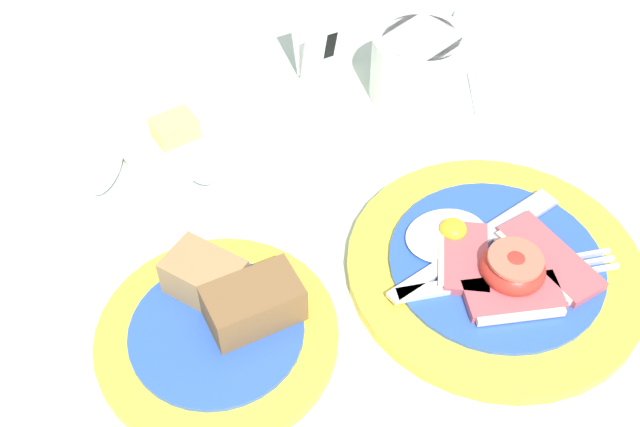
{
  "coord_description": "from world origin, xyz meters",
  "views": [
    {
      "loc": [
        -0.19,
        -0.32,
        0.5
      ],
      "look_at": [
        -0.03,
        0.08,
        0.02
      ],
      "focal_mm": 42.0,
      "sensor_mm": 36.0,
      "label": 1
    }
  ],
  "objects_px": {
    "bread_plate": "(220,321)",
    "butter_dish": "(177,138)",
    "teaspoon_by_saucer": "(467,39)",
    "sugar_cup": "(419,64)",
    "teaspoon_stray": "(99,190)",
    "breakfast_plate": "(496,266)",
    "teaspoon_near_cup": "(205,180)",
    "number_card": "(324,41)"
  },
  "relations": [
    {
      "from": "bread_plate",
      "to": "butter_dish",
      "type": "relative_size",
      "value": 1.71
    },
    {
      "from": "teaspoon_by_saucer",
      "to": "sugar_cup",
      "type": "bearing_deg",
      "value": 144.84
    },
    {
      "from": "teaspoon_stray",
      "to": "bread_plate",
      "type": "bearing_deg",
      "value": -136.18
    },
    {
      "from": "sugar_cup",
      "to": "butter_dish",
      "type": "height_order",
      "value": "sugar_cup"
    },
    {
      "from": "breakfast_plate",
      "to": "sugar_cup",
      "type": "distance_m",
      "value": 0.24
    },
    {
      "from": "bread_plate",
      "to": "butter_dish",
      "type": "bearing_deg",
      "value": 84.0
    },
    {
      "from": "teaspoon_near_cup",
      "to": "bread_plate",
      "type": "bearing_deg",
      "value": 155.91
    },
    {
      "from": "number_card",
      "to": "teaspoon_stray",
      "type": "relative_size",
      "value": 0.4
    },
    {
      "from": "bread_plate",
      "to": "number_card",
      "type": "relative_size",
      "value": 2.56
    },
    {
      "from": "teaspoon_stray",
      "to": "teaspoon_near_cup",
      "type": "bearing_deg",
      "value": -78.76
    },
    {
      "from": "teaspoon_by_saucer",
      "to": "teaspoon_near_cup",
      "type": "bearing_deg",
      "value": 130.06
    },
    {
      "from": "sugar_cup",
      "to": "teaspoon_by_saucer",
      "type": "distance_m",
      "value": 0.12
    },
    {
      "from": "number_card",
      "to": "teaspoon_near_cup",
      "type": "distance_m",
      "value": 0.21
    },
    {
      "from": "teaspoon_near_cup",
      "to": "teaspoon_stray",
      "type": "xyz_separation_m",
      "value": [
        -0.09,
        0.02,
        0.0
      ]
    },
    {
      "from": "breakfast_plate",
      "to": "teaspoon_by_saucer",
      "type": "xyz_separation_m",
      "value": [
        0.14,
        0.3,
        -0.01
      ]
    },
    {
      "from": "breakfast_plate",
      "to": "teaspoon_near_cup",
      "type": "bearing_deg",
      "value": 135.23
    },
    {
      "from": "teaspoon_by_saucer",
      "to": "teaspoon_stray",
      "type": "distance_m",
      "value": 0.44
    },
    {
      "from": "number_card",
      "to": "butter_dish",
      "type": "bearing_deg",
      "value": -168.38
    },
    {
      "from": "breakfast_plate",
      "to": "bread_plate",
      "type": "relative_size",
      "value": 1.31
    },
    {
      "from": "breakfast_plate",
      "to": "number_card",
      "type": "height_order",
      "value": "number_card"
    },
    {
      "from": "sugar_cup",
      "to": "teaspoon_near_cup",
      "type": "distance_m",
      "value": 0.25
    },
    {
      "from": "butter_dish",
      "to": "teaspoon_stray",
      "type": "xyz_separation_m",
      "value": [
        -0.08,
        -0.04,
        -0.0
      ]
    },
    {
      "from": "number_card",
      "to": "sugar_cup",
      "type": "bearing_deg",
      "value": -49.94
    },
    {
      "from": "bread_plate",
      "to": "breakfast_plate",
      "type": "bearing_deg",
      "value": -7.82
    },
    {
      "from": "bread_plate",
      "to": "teaspoon_stray",
      "type": "bearing_deg",
      "value": 107.81
    },
    {
      "from": "butter_dish",
      "to": "teaspoon_near_cup",
      "type": "distance_m",
      "value": 0.06
    },
    {
      "from": "sugar_cup",
      "to": "butter_dish",
      "type": "bearing_deg",
      "value": 175.89
    },
    {
      "from": "breakfast_plate",
      "to": "sugar_cup",
      "type": "height_order",
      "value": "sugar_cup"
    },
    {
      "from": "sugar_cup",
      "to": "number_card",
      "type": "relative_size",
      "value": 1.33
    },
    {
      "from": "number_card",
      "to": "teaspoon_near_cup",
      "type": "height_order",
      "value": "number_card"
    },
    {
      "from": "sugar_cup",
      "to": "number_card",
      "type": "height_order",
      "value": "number_card"
    },
    {
      "from": "number_card",
      "to": "teaspoon_by_saucer",
      "type": "bearing_deg",
      "value": -10.02
    },
    {
      "from": "sugar_cup",
      "to": "teaspoon_by_saucer",
      "type": "height_order",
      "value": "sugar_cup"
    },
    {
      "from": "butter_dish",
      "to": "number_card",
      "type": "relative_size",
      "value": 1.5
    },
    {
      "from": "teaspoon_by_saucer",
      "to": "teaspoon_stray",
      "type": "height_order",
      "value": "same"
    },
    {
      "from": "teaspoon_by_saucer",
      "to": "bread_plate",
      "type": "bearing_deg",
      "value": 148.51
    },
    {
      "from": "teaspoon_by_saucer",
      "to": "teaspoon_near_cup",
      "type": "xyz_separation_m",
      "value": [
        -0.34,
        -0.1,
        0.0
      ]
    },
    {
      "from": "bread_plate",
      "to": "butter_dish",
      "type": "distance_m",
      "value": 0.23
    },
    {
      "from": "bread_plate",
      "to": "butter_dish",
      "type": "xyz_separation_m",
      "value": [
        0.02,
        0.22,
        -0.01
      ]
    },
    {
      "from": "teaspoon_near_cup",
      "to": "teaspoon_by_saucer",
      "type": "bearing_deg",
      "value": -85.16
    },
    {
      "from": "breakfast_plate",
      "to": "bread_plate",
      "type": "bearing_deg",
      "value": 172.18
    },
    {
      "from": "breakfast_plate",
      "to": "bread_plate",
      "type": "height_order",
      "value": "bread_plate"
    }
  ]
}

